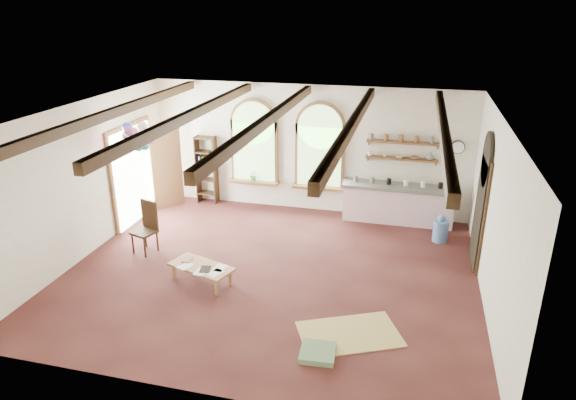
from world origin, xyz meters
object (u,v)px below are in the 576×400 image
(coffee_table, at_px, (201,268))
(kitchen_counter, at_px, (398,203))
(balloon_cluster, at_px, (137,137))
(side_chair, at_px, (146,238))

(coffee_table, bearing_deg, kitchen_counter, 48.15)
(balloon_cluster, bearing_deg, side_chair, -62.74)
(kitchen_counter, distance_m, coffee_table, 5.22)
(kitchen_counter, height_order, balloon_cluster, balloon_cluster)
(coffee_table, distance_m, side_chair, 1.90)
(kitchen_counter, bearing_deg, balloon_cluster, -157.98)
(side_chair, height_order, balloon_cluster, balloon_cluster)
(kitchen_counter, relative_size, balloon_cluster, 2.35)
(side_chair, bearing_deg, balloon_cluster, 117.26)
(coffee_table, height_order, side_chair, side_chair)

